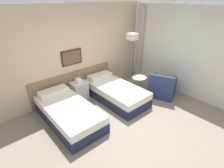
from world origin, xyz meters
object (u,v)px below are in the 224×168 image
Objects in this scene: bed_near_door at (68,113)px; armchair at (162,88)px; side_table at (139,82)px; floor_lamp at (132,41)px; nightstand at (79,90)px; bed_near_window at (115,92)px.

armchair reaches higher than bed_near_door.
floor_lamp is at bearing 62.23° from side_table.
nightstand is at bearing 30.31° from armchair.
floor_lamp is at bearing 22.85° from bed_near_window.
side_table is 0.75m from armchair.
armchair is at bearing -87.67° from floor_lamp.
bed_near_window is at bearing -157.15° from floor_lamp.
nightstand reaches higher than side_table.
armchair is at bearing -53.90° from side_table.
bed_near_window is at bearing 0.00° from bed_near_door.
side_table is at bearing -117.77° from floor_lamp.
armchair is (1.28, -0.81, 0.02)m from bed_near_window.
side_table is at bearing -13.85° from bed_near_window.
floor_lamp is 1.74× the size of armchair.
nightstand is 1.23× the size of side_table.
bed_near_door is at bearing -136.57° from nightstand.
bed_near_door is 2.44m from side_table.
nightstand is at bearing 173.48° from floor_lamp.
bed_near_window is 1.99× the size of armchair.
bed_near_door is at bearing 51.45° from armchair.
bed_near_window is at bearing 35.01° from armchair.
bed_near_window is 1.85m from floor_lamp.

